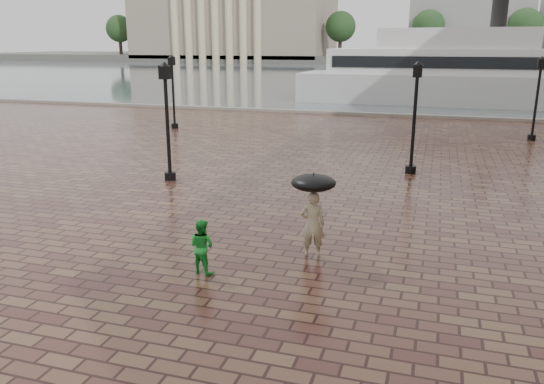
{
  "coord_description": "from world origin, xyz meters",
  "views": [
    {
      "loc": [
        3.86,
        -8.17,
        5.19
      ],
      "look_at": [
        -0.15,
        4.72,
        1.4
      ],
      "focal_mm": 35.0,
      "sensor_mm": 36.0,
      "label": 1
    }
  ],
  "objects_px": {
    "child_pedestrian": "(202,246)",
    "ferry_near": "(453,73)",
    "adult_pedestrian": "(313,224)",
    "street_lamps": "(323,104)"
  },
  "relations": [
    {
      "from": "child_pedestrian",
      "to": "ferry_near",
      "type": "xyz_separation_m",
      "value": [
        6.06,
        39.65,
        2.0
      ]
    },
    {
      "from": "adult_pedestrian",
      "to": "child_pedestrian",
      "type": "height_order",
      "value": "adult_pedestrian"
    },
    {
      "from": "child_pedestrian",
      "to": "ferry_near",
      "type": "height_order",
      "value": "ferry_near"
    },
    {
      "from": "street_lamps",
      "to": "adult_pedestrian",
      "type": "bearing_deg",
      "value": -78.97
    },
    {
      "from": "street_lamps",
      "to": "ferry_near",
      "type": "bearing_deg",
      "value": 75.24
    },
    {
      "from": "adult_pedestrian",
      "to": "street_lamps",
      "type": "bearing_deg",
      "value": -91.96
    },
    {
      "from": "adult_pedestrian",
      "to": "ferry_near",
      "type": "relative_size",
      "value": 0.06
    },
    {
      "from": "adult_pedestrian",
      "to": "child_pedestrian",
      "type": "bearing_deg",
      "value": 24.78
    },
    {
      "from": "child_pedestrian",
      "to": "ferry_near",
      "type": "distance_m",
      "value": 40.16
    },
    {
      "from": "street_lamps",
      "to": "adult_pedestrian",
      "type": "height_order",
      "value": "street_lamps"
    }
  ]
}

